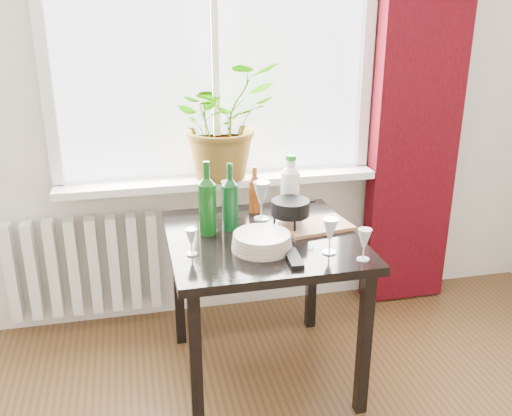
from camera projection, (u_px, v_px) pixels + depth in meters
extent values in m
cube|color=white|center=(213.00, 30.00, 2.87)|extent=(1.72, 0.08, 1.62)
cube|color=white|center=(219.00, 180.00, 3.08)|extent=(1.72, 0.20, 0.04)
cube|color=#36040A|center=(420.00, 86.00, 3.12)|extent=(0.50, 0.12, 2.56)
cube|color=white|center=(84.00, 266.00, 3.11)|extent=(0.80, 0.10, 0.55)
cube|color=black|center=(263.00, 240.00, 2.59)|extent=(0.85, 0.85, 0.04)
cube|color=black|center=(196.00, 367.00, 2.31)|extent=(0.05, 0.05, 0.70)
cube|color=black|center=(178.00, 284.00, 2.97)|extent=(0.05, 0.05, 0.70)
cube|color=black|center=(364.00, 344.00, 2.46)|extent=(0.05, 0.05, 0.70)
cube|color=black|center=(312.00, 270.00, 3.13)|extent=(0.05, 0.05, 0.70)
imported|color=#2C7D21|center=(223.00, 120.00, 2.97)|extent=(0.69, 0.64, 0.61)
cylinder|color=beige|center=(262.00, 242.00, 2.44)|extent=(0.31, 0.31, 0.07)
cube|color=black|center=(294.00, 258.00, 2.34)|extent=(0.07, 0.18, 0.02)
cube|color=#9E6747|center=(317.00, 226.00, 2.67)|extent=(0.34, 0.25, 0.02)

